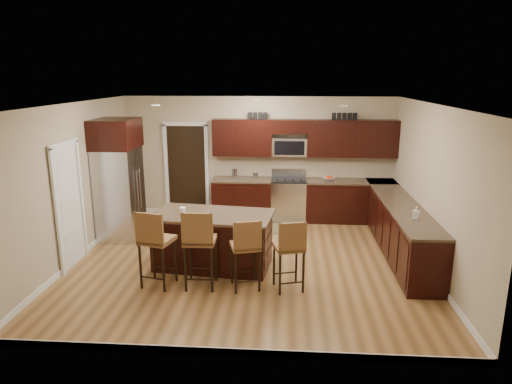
# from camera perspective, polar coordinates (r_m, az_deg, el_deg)

# --- Properties ---
(floor) EXTENTS (6.00, 6.00, 0.00)m
(floor) POSITION_cam_1_polar(r_m,az_deg,el_deg) (8.01, -0.92, -8.71)
(floor) COLOR olive
(floor) RESTS_ON ground
(ceiling) EXTENTS (6.00, 6.00, 0.00)m
(ceiling) POSITION_cam_1_polar(r_m,az_deg,el_deg) (7.38, -1.01, 10.93)
(ceiling) COLOR silver
(ceiling) RESTS_ON wall_back
(wall_back) EXTENTS (6.00, 0.00, 6.00)m
(wall_back) POSITION_cam_1_polar(r_m,az_deg,el_deg) (10.27, 0.36, 4.34)
(wall_back) COLOR tan
(wall_back) RESTS_ON floor
(wall_left) EXTENTS (0.00, 5.50, 5.50)m
(wall_left) POSITION_cam_1_polar(r_m,az_deg,el_deg) (8.39, -21.83, 0.99)
(wall_left) COLOR tan
(wall_left) RESTS_ON floor
(wall_right) EXTENTS (0.00, 5.50, 5.50)m
(wall_right) POSITION_cam_1_polar(r_m,az_deg,el_deg) (7.92, 21.21, 0.30)
(wall_right) COLOR tan
(wall_right) RESTS_ON floor
(base_cabinets) EXTENTS (4.02, 3.96, 0.92)m
(base_cabinets) POSITION_cam_1_polar(r_m,az_deg,el_deg) (9.28, 11.64, -2.73)
(base_cabinets) COLOR black
(base_cabinets) RESTS_ON floor
(upper_cabinets) EXTENTS (4.00, 0.33, 0.80)m
(upper_cabinets) POSITION_cam_1_polar(r_m,az_deg,el_deg) (10.02, 6.31, 6.83)
(upper_cabinets) COLOR black
(upper_cabinets) RESTS_ON wall_back
(range) EXTENTS (0.76, 0.64, 1.11)m
(range) POSITION_cam_1_polar(r_m,az_deg,el_deg) (10.15, 4.08, -0.90)
(range) COLOR silver
(range) RESTS_ON floor
(microwave) EXTENTS (0.76, 0.31, 0.40)m
(microwave) POSITION_cam_1_polar(r_m,az_deg,el_deg) (10.06, 4.19, 5.65)
(microwave) COLOR silver
(microwave) RESTS_ON upper_cabinets
(doorway) EXTENTS (0.85, 0.03, 2.06)m
(doorway) POSITION_cam_1_polar(r_m,az_deg,el_deg) (10.55, -8.64, 2.67)
(doorway) COLOR black
(doorway) RESTS_ON floor
(pantry_door) EXTENTS (0.03, 0.80, 2.04)m
(pantry_door) POSITION_cam_1_polar(r_m,az_deg,el_deg) (8.20, -22.38, -1.74)
(pantry_door) COLOR white
(pantry_door) RESTS_ON floor
(letter_decor) EXTENTS (2.20, 0.03, 0.15)m
(letter_decor) POSITION_cam_1_polar(r_m,az_deg,el_deg) (9.97, 5.55, 9.44)
(letter_decor) COLOR black
(letter_decor) RESTS_ON upper_cabinets
(island) EXTENTS (2.08, 1.26, 0.92)m
(island) POSITION_cam_1_polar(r_m,az_deg,el_deg) (7.74, -5.38, -6.20)
(island) COLOR black
(island) RESTS_ON floor
(stool_left) EXTENTS (0.55, 0.55, 1.21)m
(stool_left) POSITION_cam_1_polar(r_m,az_deg,el_deg) (7.01, -12.56, -5.89)
(stool_left) COLOR brown
(stool_left) RESTS_ON floor
(stool_mid) EXTENTS (0.47, 0.47, 1.23)m
(stool_mid) POSITION_cam_1_polar(r_m,az_deg,el_deg) (6.85, -7.11, -6.03)
(stool_mid) COLOR brown
(stool_mid) RESTS_ON floor
(stool_right) EXTENTS (0.51, 0.51, 1.11)m
(stool_right) POSITION_cam_1_polar(r_m,az_deg,el_deg) (6.79, -1.25, -6.79)
(stool_right) COLOR brown
(stool_right) RESTS_ON floor
(refrigerator) EXTENTS (0.79, 0.96, 2.35)m
(refrigerator) POSITION_cam_1_polar(r_m,az_deg,el_deg) (9.23, -16.79, 1.66)
(refrigerator) COLOR silver
(refrigerator) RESTS_ON floor
(floor_mat) EXTENTS (1.06, 0.84, 0.01)m
(floor_mat) POSITION_cam_1_polar(r_m,az_deg,el_deg) (9.67, 3.24, -4.58)
(floor_mat) COLOR brown
(floor_mat) RESTS_ON floor
(fruit_bowl) EXTENTS (0.29, 0.29, 0.06)m
(fruit_bowl) POSITION_cam_1_polar(r_m,az_deg,el_deg) (10.08, 9.07, 1.64)
(fruit_bowl) COLOR silver
(fruit_bowl) RESTS_ON base_cabinets
(soap_bottle) EXTENTS (0.12, 0.12, 0.20)m
(soap_bottle) POSITION_cam_1_polar(r_m,az_deg,el_deg) (7.69, 19.37, -2.47)
(soap_bottle) COLOR #B2B2B2
(soap_bottle) RESTS_ON base_cabinets
(canister_tall) EXTENTS (0.12, 0.12, 0.23)m
(canister_tall) POSITION_cam_1_polar(r_m,az_deg,el_deg) (10.08, -2.67, 2.30)
(canister_tall) COLOR silver
(canister_tall) RESTS_ON base_cabinets
(canister_short) EXTENTS (0.11, 0.11, 0.14)m
(canister_short) POSITION_cam_1_polar(r_m,az_deg,el_deg) (10.05, -0.08, 2.03)
(canister_short) COLOR silver
(canister_short) RESTS_ON base_cabinets
(island_jar) EXTENTS (0.10, 0.10, 0.10)m
(island_jar) POSITION_cam_1_polar(r_m,az_deg,el_deg) (7.67, -9.17, -2.28)
(island_jar) COLOR white
(island_jar) RESTS_ON island
(stool_extra) EXTENTS (0.51, 0.51, 1.11)m
(stool_extra) POSITION_cam_1_polar(r_m,az_deg,el_deg) (6.76, 4.28, -6.91)
(stool_extra) COLOR brown
(stool_extra) RESTS_ON floor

